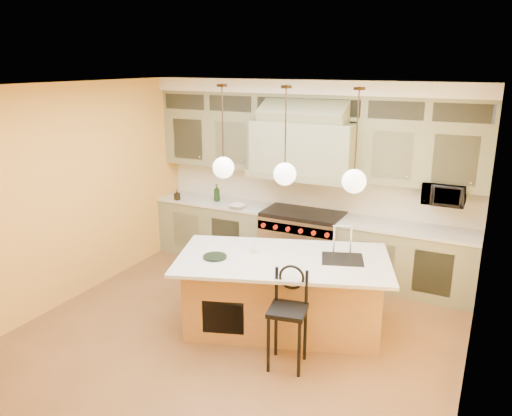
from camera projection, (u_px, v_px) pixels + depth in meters
The scene contains 18 objects.
floor at pixel (237, 335), 5.96m from camera, with size 5.00×5.00×0.00m, color brown.
ceiling at pixel (234, 86), 5.14m from camera, with size 5.00×5.00×0.00m, color white.
wall_back at pixel (313, 176), 7.70m from camera, with size 5.00×5.00×0.00m, color gold.
wall_front at pixel (60, 319), 3.40m from camera, with size 5.00×5.00×0.00m, color gold.
wall_left at pixel (70, 194), 6.61m from camera, with size 5.00×5.00×0.00m, color gold.
wall_right at pixel (479, 257), 4.49m from camera, with size 5.00×5.00×0.00m, color gold.
back_cabinetry at pixel (306, 180), 7.48m from camera, with size 5.00×0.77×2.90m.
range at pixel (303, 241), 7.67m from camera, with size 1.20×0.74×0.96m.
kitchen_island at pixel (283, 291), 6.04m from camera, with size 2.78×2.05×1.35m.
counter_stool at pixel (288, 312), 5.22m from camera, with size 0.44×0.44×1.10m.
microwave at pixel (444, 193), 6.66m from camera, with size 0.54×0.37×0.30m, color black.
oil_bottle_a at pixel (217, 193), 8.16m from camera, with size 0.11×0.11×0.28m, color black.
oil_bottle_b at pixel (177, 195), 8.24m from camera, with size 0.08×0.08×0.17m, color black.
fruit_bowl at pixel (237, 206), 7.78m from camera, with size 0.25×0.25×0.06m, color silver.
cup at pixel (254, 249), 6.03m from camera, with size 0.10×0.10×0.09m, color white.
pendant_left at pixel (223, 165), 5.97m from camera, with size 0.26×0.26×1.11m.
pendant_center at pixel (285, 171), 5.63m from camera, with size 0.26×0.26×1.11m.
pendant_right at pixel (354, 179), 5.29m from camera, with size 0.26×0.26×1.11m.
Camera 1 is at (2.55, -4.64, 3.14)m, focal length 35.00 mm.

